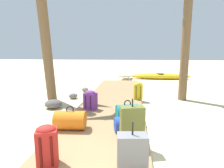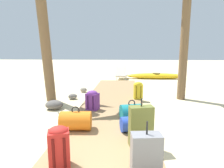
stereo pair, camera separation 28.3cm
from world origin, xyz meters
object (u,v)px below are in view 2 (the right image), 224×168
Objects in this scene: suitcase_olive at (141,126)px; backpack_yellow at (138,90)px; duffel_bag_blue at (133,124)px; lounge_chair at (121,74)px; backpack_red at (59,146)px; duffel_bag_teal at (132,112)px; kayak at (156,76)px; backpack_purple at (92,100)px; duffel_bag_orange at (76,121)px; suitcase_grey at (146,154)px.

suitcase_olive is 1.43× the size of backpack_yellow.
backpack_yellow reaches higher than duffel_bag_blue.
lounge_chair is (-0.62, 4.72, -0.05)m from backpack_yellow.
backpack_red is 2.12m from duffel_bag_teal.
backpack_red is at bearing -107.38° from kayak.
backpack_purple is at bearing -136.76° from backpack_yellow.
duffel_bag_orange is at bearing -179.28° from duffel_bag_blue.
backpack_red reaches higher than duffel_bag_blue.
duffel_bag_teal is at bearing -103.82° from kayak.
backpack_yellow reaches higher than backpack_purple.
duffel_bag_blue is 0.35× the size of lounge_chair.
lounge_chair is at bearing 83.59° from duffel_bag_orange.
backpack_purple is 1.35m from duffel_bag_orange.
backpack_yellow is (0.30, 2.00, 0.11)m from duffel_bag_teal.
backpack_purple is at bearing 113.57° from suitcase_grey.
duffel_bag_orange is (-1.15, -0.60, 0.00)m from duffel_bag_teal.
duffel_bag_teal reaches higher than kayak.
backpack_red is 1.04× the size of backpack_yellow.
duffel_bag_teal is (1.03, -0.75, -0.09)m from backpack_purple.
duffel_bag_teal is at bearing -98.45° from backpack_yellow.
backpack_red is 0.17× the size of kayak.
lounge_chair is at bearing -167.38° from kayak.
suitcase_olive is 1.37× the size of backpack_red.
backpack_purple is 0.65× the size of suitcase_olive.
backpack_purple is 7.03m from kayak.
kayak is at bearing 77.23° from duffel_bag_blue.
backpack_yellow is 1.05× the size of duffel_bag_blue.
duffel_bag_teal is 0.58m from duffel_bag_blue.
suitcase_grey is 0.46× the size of lounge_chair.
backpack_purple is 1.28m from duffel_bag_teal.
duffel_bag_blue is at bearing -102.77° from kayak.
suitcase_grey is at bearing -85.35° from duffel_bag_blue.
kayak is at bearing 76.18° from duffel_bag_teal.
backpack_yellow reaches higher than kayak.
lounge_chair is (0.73, 8.55, -0.07)m from backpack_red.
duffel_bag_teal reaches higher than duffel_bag_blue.
suitcase_grey is at bearing -87.07° from lounge_chair.
backpack_purple is 2.87m from suitcase_grey.
suitcase_grey is at bearing -2.33° from backpack_red.
kayak is at bearing 74.17° from backpack_yellow.
duffel_bag_orange is 0.18× the size of kayak.
duffel_bag_blue reaches higher than kayak.
kayak is (1.66, 9.07, -0.18)m from suitcase_grey.
duffel_bag_orange reaches higher than duffel_bag_blue.
backpack_red is 1.65m from duffel_bag_blue.
backpack_purple is at bearing 89.51° from backpack_red.
backpack_purple is 1.83m from backpack_yellow.
suitcase_olive is at bearing -79.86° from duffel_bag_blue.
duffel_bag_teal is at bearing 90.75° from duffel_bag_blue.
duffel_bag_orange is at bearing -110.54° from kayak.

